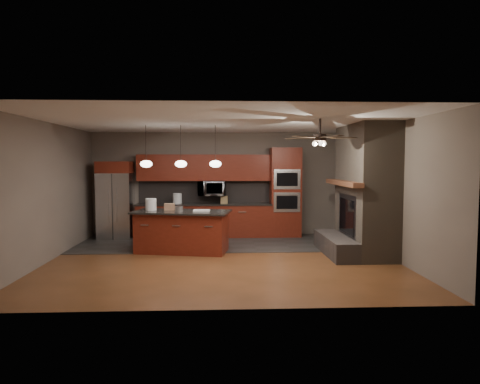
{
  "coord_description": "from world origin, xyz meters",
  "views": [
    {
      "loc": [
        -0.05,
        -8.67,
        2.0
      ],
      "look_at": [
        0.39,
        0.6,
        1.35
      ],
      "focal_mm": 32.0,
      "sensor_mm": 36.0,
      "label": 1
    }
  ],
  "objects": [
    {
      "name": "paint_can",
      "position": [
        -0.94,
        0.64,
        0.98
      ],
      "size": [
        0.23,
        0.23,
        0.12
      ],
      "primitive_type": "cylinder",
      "rotation": [
        0.0,
        0.0,
        -0.41
      ],
      "color": "#B5B6BA",
      "rests_on": "kitchen_island"
    },
    {
      "name": "slate_tile_patch",
      "position": [
        0.0,
        1.8,
        0.01
      ],
      "size": [
        7.0,
        2.4,
        0.01
      ],
      "primitive_type": "cube",
      "color": "#2F2C2A",
      "rests_on": "ground"
    },
    {
      "name": "white_bucket",
      "position": [
        -1.6,
        0.94,
        1.05
      ],
      "size": [
        0.27,
        0.27,
        0.26
      ],
      "primitive_type": "cylinder",
      "rotation": [
        0.0,
        0.0,
        -0.12
      ],
      "color": "white",
      "rests_on": "kitchen_island"
    },
    {
      "name": "back_cabinetry",
      "position": [
        -0.48,
        2.74,
        0.89
      ],
      "size": [
        3.59,
        0.64,
        2.2
      ],
      "color": "maroon",
      "rests_on": "ground"
    },
    {
      "name": "pendant_right",
      "position": [
        -0.15,
        0.7,
        1.96
      ],
      "size": [
        0.26,
        0.26,
        0.92
      ],
      "color": "black",
      "rests_on": "ceiling"
    },
    {
      "name": "fireplace_column",
      "position": [
        3.04,
        0.4,
        1.3
      ],
      "size": [
        1.3,
        2.1,
        2.8
      ],
      "color": "brown",
      "rests_on": "ground"
    },
    {
      "name": "oven_tower",
      "position": [
        1.7,
        2.69,
        1.19
      ],
      "size": [
        0.8,
        0.63,
        2.38
      ],
      "color": "maroon",
      "rests_on": "ground"
    },
    {
      "name": "pendant_center",
      "position": [
        -0.9,
        0.7,
        1.96
      ],
      "size": [
        0.26,
        0.26,
        0.92
      ],
      "color": "black",
      "rests_on": "ceiling"
    },
    {
      "name": "left_wall",
      "position": [
        -3.5,
        0.0,
        1.4
      ],
      "size": [
        0.02,
        6.0,
        2.8
      ],
      "primitive_type": "cube",
      "color": "#70655A",
      "rests_on": "ground"
    },
    {
      "name": "right_wall",
      "position": [
        3.5,
        0.0,
        1.4
      ],
      "size": [
        0.02,
        6.0,
        2.8
      ],
      "primitive_type": "cube",
      "color": "#70655A",
      "rests_on": "ground"
    },
    {
      "name": "counter_box",
      "position": [
        0.06,
        2.65,
        1.0
      ],
      "size": [
        0.19,
        0.15,
        0.2
      ],
      "primitive_type": "cube",
      "rotation": [
        0.0,
        0.0,
        -0.05
      ],
      "color": "#96794D",
      "rests_on": "back_cabinetry"
    },
    {
      "name": "ceiling",
      "position": [
        0.0,
        0.0,
        2.8
      ],
      "size": [
        7.0,
        6.0,
        0.02
      ],
      "primitive_type": "cube",
      "color": "white",
      "rests_on": "back_wall"
    },
    {
      "name": "pendant_left",
      "position": [
        -1.65,
        0.7,
        1.96
      ],
      "size": [
        0.26,
        0.26,
        0.92
      ],
      "color": "black",
      "rests_on": "ceiling"
    },
    {
      "name": "microwave",
      "position": [
        -0.27,
        2.75,
        1.3
      ],
      "size": [
        0.73,
        0.41,
        0.5
      ],
      "primitive_type": "imported",
      "color": "silver",
      "rests_on": "back_cabinetry"
    },
    {
      "name": "counter_bucket",
      "position": [
        -1.19,
        2.7,
        1.04
      ],
      "size": [
        0.28,
        0.28,
        0.27
      ],
      "primitive_type": "cylinder",
      "rotation": [
        0.0,
        0.0,
        -0.19
      ],
      "color": "white",
      "rests_on": "back_cabinetry"
    },
    {
      "name": "paint_tray",
      "position": [
        -0.46,
        0.66,
        0.94
      ],
      "size": [
        0.37,
        0.27,
        0.04
      ],
      "primitive_type": "cube",
      "rotation": [
        0.0,
        0.0,
        -0.07
      ],
      "color": "silver",
      "rests_on": "kitchen_island"
    },
    {
      "name": "refrigerator",
      "position": [
        -2.79,
        2.62,
        1.01
      ],
      "size": [
        0.86,
        0.75,
        2.02
      ],
      "color": "silver",
      "rests_on": "ground"
    },
    {
      "name": "ceiling_fan",
      "position": [
        1.8,
        -0.8,
        2.46
      ],
      "size": [
        1.27,
        1.33,
        0.41
      ],
      "color": "black",
      "rests_on": "ceiling"
    },
    {
      "name": "back_wall",
      "position": [
        0.0,
        3.0,
        1.4
      ],
      "size": [
        7.0,
        0.02,
        2.8
      ],
      "primitive_type": "cube",
      "color": "#70655A",
      "rests_on": "ground"
    },
    {
      "name": "ground",
      "position": [
        0.0,
        0.0,
        0.0
      ],
      "size": [
        7.0,
        7.0,
        0.0
      ],
      "primitive_type": "plane",
      "color": "brown",
      "rests_on": "ground"
    },
    {
      "name": "cardboard_box",
      "position": [
        -1.19,
        0.98,
        0.99
      ],
      "size": [
        0.24,
        0.18,
        0.15
      ],
      "primitive_type": "cube",
      "rotation": [
        0.0,
        0.0,
        0.04
      ],
      "color": "#93674C",
      "rests_on": "kitchen_island"
    },
    {
      "name": "kitchen_island",
      "position": [
        -0.9,
        0.78,
        0.47
      ],
      "size": [
        2.26,
        1.35,
        0.92
      ],
      "rotation": [
        0.0,
        0.0,
        -0.2
      ],
      "color": "maroon",
      "rests_on": "ground"
    }
  ]
}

